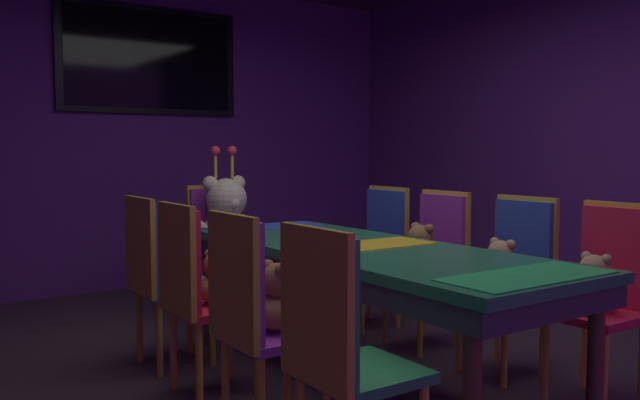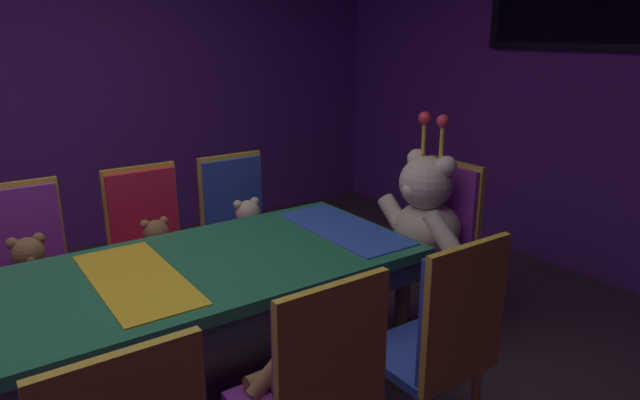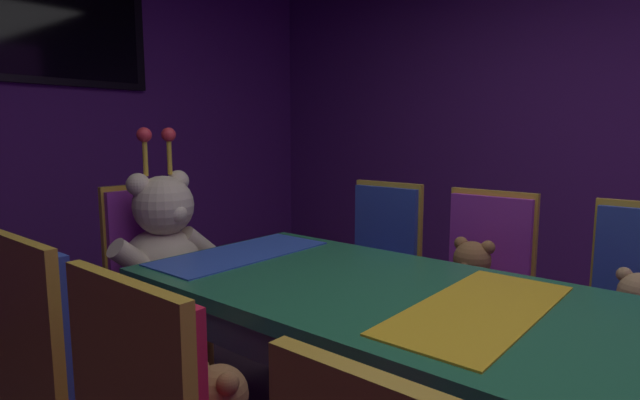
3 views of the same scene
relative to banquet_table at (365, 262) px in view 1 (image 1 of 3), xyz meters
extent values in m
plane|color=#3F2D38|center=(0.00, 0.00, -0.65)|extent=(7.90, 7.90, 0.00)
cube|color=#59267F|center=(0.00, 3.20, 0.75)|extent=(5.20, 0.12, 2.80)
cube|color=#26724C|center=(0.00, 0.00, 0.06)|extent=(0.90, 2.47, 0.05)
cube|color=#33333F|center=(0.00, 0.00, -0.01)|extent=(0.88, 2.42, 0.10)
cylinder|color=#4C3826|center=(0.38, 1.11, -0.31)|extent=(0.07, 0.07, 0.69)
cylinder|color=#4C3826|center=(0.38, -1.11, -0.31)|extent=(0.07, 0.07, 0.69)
cylinder|color=#4C3826|center=(-0.38, 1.11, -0.31)|extent=(0.07, 0.07, 0.69)
cylinder|color=#4C3826|center=(-0.38, -1.11, -0.31)|extent=(0.07, 0.07, 0.69)
cube|color=green|center=(0.00, -1.05, 0.09)|extent=(0.77, 0.32, 0.01)
cube|color=yellow|center=(0.00, 0.00, 0.09)|extent=(0.77, 0.32, 0.01)
cube|color=blue|center=(0.00, 1.05, 0.09)|extent=(0.77, 0.32, 0.01)
cube|color=#268C4C|center=(-0.72, -0.89, -0.21)|extent=(0.40, 0.40, 0.04)
cube|color=#268C4C|center=(-0.90, -0.89, 0.06)|extent=(0.05, 0.38, 0.50)
cube|color=gold|center=(-0.93, -0.89, 0.06)|extent=(0.03, 0.41, 0.55)
cube|color=purple|center=(-0.73, -0.30, -0.21)|extent=(0.40, 0.40, 0.04)
cube|color=purple|center=(-0.91, -0.30, 0.06)|extent=(0.05, 0.38, 0.50)
cube|color=gold|center=(-0.93, -0.30, 0.06)|extent=(0.03, 0.41, 0.55)
cylinder|color=gold|center=(-0.57, -0.14, -0.44)|extent=(0.04, 0.04, 0.42)
cylinder|color=gold|center=(-0.57, -0.46, -0.44)|extent=(0.04, 0.04, 0.42)
cylinder|color=gold|center=(-0.89, -0.14, -0.44)|extent=(0.04, 0.04, 0.42)
ellipsoid|color=olive|center=(-0.73, -0.30, -0.11)|extent=(0.19, 0.19, 0.15)
sphere|color=olive|center=(-0.72, -0.30, 0.03)|extent=(0.15, 0.15, 0.15)
sphere|color=#AE7747|center=(-0.66, -0.30, 0.02)|extent=(0.06, 0.06, 0.06)
sphere|color=olive|center=(-0.73, -0.24, 0.09)|extent=(0.06, 0.06, 0.06)
sphere|color=olive|center=(-0.73, -0.35, 0.09)|extent=(0.06, 0.06, 0.06)
cylinder|color=olive|center=(-0.69, -0.20, -0.09)|extent=(0.05, 0.14, 0.13)
cylinder|color=olive|center=(-0.69, -0.39, -0.09)|extent=(0.05, 0.14, 0.13)
cylinder|color=olive|center=(-0.61, -0.25, -0.16)|extent=(0.07, 0.14, 0.07)
cylinder|color=olive|center=(-0.61, -0.35, -0.16)|extent=(0.07, 0.14, 0.07)
cube|color=red|center=(-0.72, 0.32, -0.21)|extent=(0.40, 0.40, 0.04)
cube|color=red|center=(-0.90, 0.32, 0.06)|extent=(0.05, 0.38, 0.50)
cube|color=gold|center=(-0.92, 0.32, 0.06)|extent=(0.03, 0.41, 0.55)
cylinder|color=gold|center=(-0.56, 0.48, -0.44)|extent=(0.04, 0.04, 0.42)
cylinder|color=gold|center=(-0.56, 0.16, -0.44)|extent=(0.04, 0.04, 0.42)
cylinder|color=gold|center=(-0.88, 0.48, -0.44)|extent=(0.04, 0.04, 0.42)
cylinder|color=gold|center=(-0.88, 0.16, -0.44)|extent=(0.04, 0.04, 0.42)
ellipsoid|color=olive|center=(-0.72, 0.32, -0.12)|extent=(0.17, 0.17, 0.14)
sphere|color=olive|center=(-0.71, 0.32, 0.01)|extent=(0.14, 0.14, 0.14)
sphere|color=#AE7747|center=(-0.66, 0.32, 0.00)|extent=(0.05, 0.05, 0.05)
sphere|color=olive|center=(-0.72, 0.38, 0.06)|extent=(0.05, 0.05, 0.05)
sphere|color=olive|center=(-0.72, 0.27, 0.06)|extent=(0.05, 0.05, 0.05)
cylinder|color=olive|center=(-0.69, 0.41, -0.10)|extent=(0.05, 0.12, 0.11)
cylinder|color=olive|center=(-0.69, 0.24, -0.10)|extent=(0.05, 0.12, 0.11)
cylinder|color=olive|center=(-0.61, 0.37, -0.16)|extent=(0.06, 0.13, 0.06)
cylinder|color=olive|center=(-0.61, 0.28, -0.16)|extent=(0.06, 0.13, 0.06)
cube|color=#2D47B2|center=(-0.71, 0.87, -0.21)|extent=(0.40, 0.40, 0.04)
cube|color=#2D47B2|center=(-0.89, 0.87, 0.06)|extent=(0.05, 0.38, 0.50)
cube|color=gold|center=(-0.91, 0.87, 0.06)|extent=(0.03, 0.41, 0.55)
cylinder|color=gold|center=(-0.55, 1.03, -0.44)|extent=(0.04, 0.04, 0.42)
cylinder|color=gold|center=(-0.55, 0.71, -0.44)|extent=(0.04, 0.04, 0.42)
cylinder|color=gold|center=(-0.87, 1.03, -0.44)|extent=(0.04, 0.04, 0.42)
cylinder|color=gold|center=(-0.87, 0.71, -0.44)|extent=(0.04, 0.04, 0.42)
ellipsoid|color=beige|center=(-0.71, 0.87, -0.11)|extent=(0.18, 0.18, 0.15)
sphere|color=beige|center=(-0.69, 0.87, 0.02)|extent=(0.15, 0.15, 0.15)
sphere|color=#FDDCAD|center=(-0.64, 0.87, 0.01)|extent=(0.05, 0.05, 0.05)
sphere|color=beige|center=(-0.71, 0.93, 0.07)|extent=(0.05, 0.05, 0.05)
sphere|color=beige|center=(-0.71, 0.82, 0.07)|extent=(0.05, 0.05, 0.05)
cylinder|color=beige|center=(-0.67, 0.96, -0.10)|extent=(0.05, 0.13, 0.12)
cylinder|color=beige|center=(-0.67, 0.78, -0.10)|extent=(0.05, 0.13, 0.12)
cylinder|color=beige|center=(-0.59, 0.92, -0.16)|extent=(0.06, 0.14, 0.06)
cylinder|color=beige|center=(-0.59, 0.82, -0.16)|extent=(0.06, 0.14, 0.06)
cube|color=red|center=(0.75, -0.87, -0.21)|extent=(0.40, 0.40, 0.04)
cube|color=red|center=(0.93, -0.87, 0.06)|extent=(0.05, 0.38, 0.50)
cube|color=gold|center=(0.95, -0.87, 0.06)|extent=(0.03, 0.41, 0.55)
cylinder|color=gold|center=(0.91, -0.71, -0.44)|extent=(0.04, 0.04, 0.42)
cylinder|color=gold|center=(0.59, -0.71, -0.44)|extent=(0.04, 0.04, 0.42)
cylinder|color=gold|center=(0.59, -1.03, -0.44)|extent=(0.04, 0.04, 0.42)
ellipsoid|color=tan|center=(0.75, -0.87, -0.12)|extent=(0.18, 0.18, 0.14)
sphere|color=tan|center=(0.73, -0.87, 0.01)|extent=(0.14, 0.14, 0.14)
sphere|color=tan|center=(0.68, -0.87, 0.00)|extent=(0.05, 0.05, 0.05)
sphere|color=tan|center=(0.75, -0.92, 0.07)|extent=(0.05, 0.05, 0.05)
sphere|color=tan|center=(0.75, -0.81, 0.07)|extent=(0.05, 0.05, 0.05)
cylinder|color=tan|center=(0.71, -0.96, -0.10)|extent=(0.05, 0.13, 0.12)
cylinder|color=tan|center=(0.71, -0.78, -0.10)|extent=(0.05, 0.13, 0.12)
cylinder|color=tan|center=(0.63, -0.91, -0.16)|extent=(0.06, 0.13, 0.06)
cylinder|color=tan|center=(0.63, -0.82, -0.16)|extent=(0.06, 0.13, 0.06)
cube|color=#2D47B2|center=(0.72, -0.31, -0.21)|extent=(0.40, 0.40, 0.04)
cube|color=#2D47B2|center=(0.90, -0.31, 0.06)|extent=(0.05, 0.38, 0.50)
cube|color=gold|center=(0.92, -0.31, 0.06)|extent=(0.03, 0.41, 0.55)
cylinder|color=gold|center=(0.88, -0.15, -0.44)|extent=(0.04, 0.04, 0.42)
cylinder|color=gold|center=(0.88, -0.47, -0.44)|extent=(0.04, 0.04, 0.42)
cylinder|color=gold|center=(0.56, -0.15, -0.44)|extent=(0.04, 0.04, 0.42)
cylinder|color=gold|center=(0.56, -0.47, -0.44)|extent=(0.04, 0.04, 0.42)
ellipsoid|color=tan|center=(0.72, -0.31, -0.11)|extent=(0.19, 0.19, 0.15)
sphere|color=tan|center=(0.70, -0.31, 0.02)|extent=(0.15, 0.15, 0.15)
sphere|color=tan|center=(0.65, -0.31, 0.01)|extent=(0.06, 0.06, 0.06)
sphere|color=tan|center=(0.72, -0.37, 0.08)|extent=(0.06, 0.06, 0.06)
sphere|color=tan|center=(0.72, -0.26, 0.08)|extent=(0.06, 0.06, 0.06)
cylinder|color=tan|center=(0.68, -0.41, -0.10)|extent=(0.05, 0.13, 0.12)
cylinder|color=tan|center=(0.68, -0.22, -0.10)|extent=(0.05, 0.13, 0.12)
cylinder|color=tan|center=(0.60, -0.36, -0.16)|extent=(0.06, 0.14, 0.06)
cylinder|color=tan|center=(0.60, -0.26, -0.16)|extent=(0.06, 0.14, 0.06)
cube|color=purple|center=(0.71, 0.32, -0.21)|extent=(0.40, 0.40, 0.04)
cube|color=purple|center=(0.89, 0.32, 0.06)|extent=(0.05, 0.38, 0.50)
cube|color=gold|center=(0.91, 0.32, 0.06)|extent=(0.03, 0.41, 0.55)
cylinder|color=gold|center=(0.87, 0.48, -0.44)|extent=(0.04, 0.04, 0.42)
cylinder|color=gold|center=(0.87, 0.16, -0.44)|extent=(0.04, 0.04, 0.42)
cylinder|color=gold|center=(0.55, 0.48, -0.44)|extent=(0.04, 0.04, 0.42)
cylinder|color=gold|center=(0.55, 0.16, -0.44)|extent=(0.04, 0.04, 0.42)
ellipsoid|color=olive|center=(0.71, 0.32, -0.10)|extent=(0.20, 0.20, 0.16)
sphere|color=olive|center=(0.69, 0.32, 0.04)|extent=(0.16, 0.16, 0.16)
sphere|color=#AE7747|center=(0.63, 0.32, 0.03)|extent=(0.06, 0.06, 0.06)
sphere|color=olive|center=(0.71, 0.26, 0.11)|extent=(0.06, 0.06, 0.06)
sphere|color=olive|center=(0.71, 0.38, 0.11)|extent=(0.06, 0.06, 0.06)
cylinder|color=olive|center=(0.67, 0.22, -0.09)|extent=(0.06, 0.15, 0.14)
cylinder|color=olive|center=(0.67, 0.42, -0.09)|extent=(0.06, 0.15, 0.14)
cylinder|color=olive|center=(0.58, 0.26, -0.16)|extent=(0.07, 0.15, 0.07)
cylinder|color=olive|center=(0.58, 0.37, -0.16)|extent=(0.07, 0.15, 0.07)
cube|color=#2D47B2|center=(0.72, 0.90, -0.21)|extent=(0.40, 0.40, 0.04)
cube|color=#2D47B2|center=(0.90, 0.90, 0.06)|extent=(0.05, 0.38, 0.50)
cube|color=gold|center=(0.93, 0.90, 0.06)|extent=(0.03, 0.41, 0.55)
cylinder|color=gold|center=(0.88, 1.06, -0.44)|extent=(0.04, 0.04, 0.42)
cylinder|color=gold|center=(0.88, 0.74, -0.44)|extent=(0.04, 0.04, 0.42)
cylinder|color=gold|center=(0.56, 1.06, -0.44)|extent=(0.04, 0.04, 0.42)
cylinder|color=gold|center=(0.56, 0.74, -0.44)|extent=(0.04, 0.04, 0.42)
cube|color=purple|center=(0.00, 1.66, -0.21)|extent=(0.40, 0.40, 0.04)
cube|color=purple|center=(0.00, 1.84, 0.06)|extent=(0.38, 0.05, 0.50)
cube|color=gold|center=(0.00, 1.86, 0.06)|extent=(0.41, 0.03, 0.55)
cylinder|color=gold|center=(0.16, 1.82, -0.44)|extent=(0.04, 0.04, 0.42)
cylinder|color=gold|center=(0.16, 1.50, -0.44)|extent=(0.04, 0.04, 0.42)
cylinder|color=gold|center=(-0.16, 1.82, -0.44)|extent=(0.04, 0.04, 0.42)
cylinder|color=gold|center=(-0.16, 1.50, -0.44)|extent=(0.04, 0.04, 0.42)
ellipsoid|color=beige|center=(0.00, 1.66, -0.03)|extent=(0.37, 0.37, 0.30)
sphere|color=beige|center=(0.00, 1.62, 0.24)|extent=(0.30, 0.30, 0.30)
sphere|color=#FFF2C8|center=(0.00, 1.52, 0.22)|extent=(0.11, 0.11, 0.11)
sphere|color=beige|center=(0.11, 1.66, 0.35)|extent=(0.11, 0.11, 0.11)
sphere|color=beige|center=(-0.11, 1.66, 0.35)|extent=(0.11, 0.11, 0.11)
cylinder|color=beige|center=(0.19, 1.58, 0.00)|extent=(0.26, 0.10, 0.25)
cylinder|color=beige|center=(-0.19, 1.58, 0.00)|extent=(0.26, 0.10, 0.25)
cylinder|color=beige|center=(0.10, 1.41, -0.13)|extent=(0.28, 0.13, 0.13)
cylinder|color=beige|center=(-0.10, 1.41, -0.13)|extent=(0.28, 0.13, 0.13)
cylinder|color=gold|center=(0.07, 1.66, 0.49)|extent=(0.02, 0.02, 0.20)
sphere|color=#E5333F|center=(0.07, 1.66, 0.59)|extent=(0.07, 0.07, 0.07)
cylinder|color=gold|center=(-0.07, 1.66, 0.49)|extent=(0.02, 0.02, 0.20)
sphere|color=#E5333F|center=(-0.07, 1.66, 0.59)|extent=(0.07, 0.07, 0.07)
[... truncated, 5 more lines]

